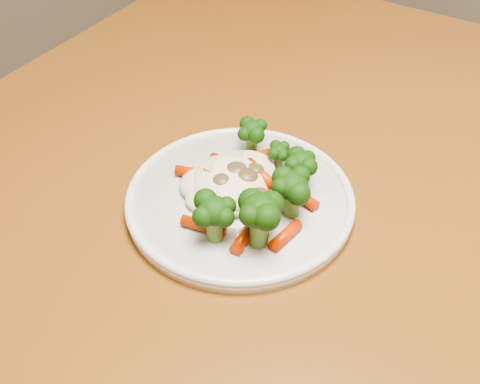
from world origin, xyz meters
The scene contains 3 objects.
dining_table centered at (0.32, 0.03, 0.64)m, with size 1.33×1.12×0.75m.
plate centered at (0.33, -0.01, 0.76)m, with size 0.24×0.24×0.01m, color silver.
meal centered at (0.34, -0.02, 0.78)m, with size 0.17×0.17×0.05m.
Camera 1 is at (0.06, -0.39, 1.19)m, focal length 45.00 mm.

